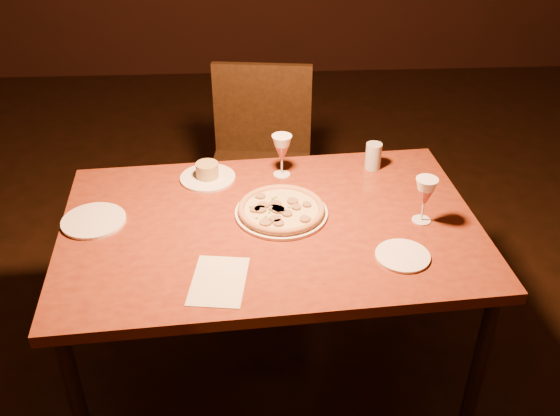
{
  "coord_description": "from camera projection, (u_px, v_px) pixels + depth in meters",
  "views": [
    {
      "loc": [
        0.01,
        -1.69,
        2.01
      ],
      "look_at": [
        0.11,
        0.13,
        0.8
      ],
      "focal_mm": 40.0,
      "sensor_mm": 36.0,
      "label": 1
    }
  ],
  "objects": [
    {
      "name": "side_plate_near",
      "position": [
        403.0,
        256.0,
        2.0
      ],
      "size": [
        0.18,
        0.18,
        0.01
      ],
      "primitive_type": "cylinder",
      "color": "white",
      "rests_on": "dining_table"
    },
    {
      "name": "side_plate_left",
      "position": [
        94.0,
        221.0,
        2.17
      ],
      "size": [
        0.22,
        0.22,
        0.01
      ],
      "primitive_type": "cylinder",
      "color": "white",
      "rests_on": "dining_table"
    },
    {
      "name": "wine_glass_right",
      "position": [
        424.0,
        200.0,
        2.13
      ],
      "size": [
        0.08,
        0.08,
        0.17
      ],
      "primitive_type": null,
      "color": "#BE4F50",
      "rests_on": "dining_table"
    },
    {
      "name": "pizza_plate",
      "position": [
        281.0,
        210.0,
        2.2
      ],
      "size": [
        0.33,
        0.33,
        0.04
      ],
      "color": "white",
      "rests_on": "dining_table"
    },
    {
      "name": "ramekin_saucer",
      "position": [
        207.0,
        174.0,
        2.4
      ],
      "size": [
        0.21,
        0.21,
        0.07
      ],
      "color": "white",
      "rests_on": "dining_table"
    },
    {
      "name": "menu_card",
      "position": [
        219.0,
        281.0,
        1.9
      ],
      "size": [
        0.19,
        0.26,
        0.0
      ],
      "primitive_type": "cube",
      "rotation": [
        0.0,
        0.0,
        -0.13
      ],
      "color": "beige",
      "rests_on": "dining_table"
    },
    {
      "name": "dining_table",
      "position": [
        271.0,
        239.0,
        2.2
      ],
      "size": [
        1.5,
        1.03,
        0.77
      ],
      "rotation": [
        0.0,
        0.0,
        0.07
      ],
      "color": "brown",
      "rests_on": "floor"
    },
    {
      "name": "floor",
      "position": [
        255.0,
        392.0,
        2.52
      ],
      "size": [
        7.0,
        7.0,
        0.0
      ],
      "primitive_type": "plane",
      "color": "black",
      "rests_on": "ground"
    },
    {
      "name": "chair_far",
      "position": [
        260.0,
        160.0,
        3.0
      ],
      "size": [
        0.53,
        0.53,
        0.98
      ],
      "rotation": [
        0.0,
        0.0,
        -0.13
      ],
      "color": "black",
      "rests_on": "floor"
    },
    {
      "name": "water_tumbler",
      "position": [
        373.0,
        156.0,
        2.46
      ],
      "size": [
        0.06,
        0.06,
        0.11
      ],
      "primitive_type": "cylinder",
      "color": "#B1BDC2",
      "rests_on": "dining_table"
    },
    {
      "name": "wine_glass_far",
      "position": [
        282.0,
        156.0,
        2.39
      ],
      "size": [
        0.08,
        0.08,
        0.17
      ],
      "primitive_type": null,
      "color": "#BE4F50",
      "rests_on": "dining_table"
    }
  ]
}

